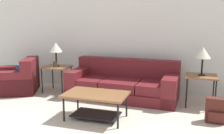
% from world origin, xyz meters
% --- Properties ---
extents(wall_back, '(8.93, 0.06, 2.60)m').
position_xyz_m(wall_back, '(0.00, 4.50, 1.30)').
color(wall_back, silver).
rests_on(wall_back, ground_plane).
extents(couch, '(2.38, 1.07, 0.82)m').
position_xyz_m(couch, '(-0.06, 3.82, 0.29)').
color(couch, maroon).
rests_on(couch, ground_plane).
extents(armchair, '(1.31, 1.27, 0.80)m').
position_xyz_m(armchair, '(-2.58, 3.45, 0.28)').
color(armchair, maroon).
rests_on(armchair, ground_plane).
extents(coffee_table, '(1.06, 0.66, 0.46)m').
position_xyz_m(coffee_table, '(-0.18, 2.47, 0.34)').
color(coffee_table, brown).
rests_on(coffee_table, ground_plane).
extents(side_table_left, '(0.60, 0.55, 0.62)m').
position_xyz_m(side_table_left, '(-1.67, 3.75, 0.56)').
color(side_table_left, brown).
rests_on(side_table_left, ground_plane).
extents(side_table_right, '(0.60, 0.55, 0.62)m').
position_xyz_m(side_table_right, '(1.54, 3.75, 0.56)').
color(side_table_right, brown).
rests_on(side_table_right, ground_plane).
extents(table_lamp_left, '(0.30, 0.30, 0.56)m').
position_xyz_m(table_lamp_left, '(-1.67, 3.75, 1.05)').
color(table_lamp_left, black).
rests_on(table_lamp_left, side_table_left).
extents(table_lamp_right, '(0.30, 0.30, 0.56)m').
position_xyz_m(table_lamp_right, '(1.54, 3.75, 1.05)').
color(table_lamp_right, black).
rests_on(table_lamp_right, side_table_right).
extents(backpack, '(0.33, 0.24, 0.42)m').
position_xyz_m(backpack, '(1.77, 2.93, 0.20)').
color(backpack, '#4C1E19').
rests_on(backpack, ground_plane).
extents(picture_frame, '(0.10, 0.04, 0.13)m').
position_xyz_m(picture_frame, '(-1.66, 3.66, 0.68)').
color(picture_frame, '#4C3828').
rests_on(picture_frame, side_table_left).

